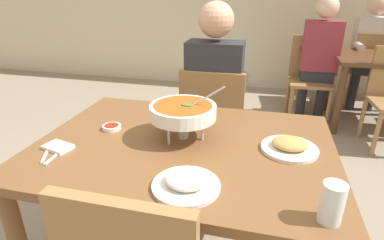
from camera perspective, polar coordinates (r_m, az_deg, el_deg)
The scene contains 17 objects.
dining_table_main at distance 1.44m, azimuth -1.45°, elevation -7.79°, with size 1.31×0.96×0.74m.
chair_diner_main at distance 2.17m, azimuth 3.93°, elevation -0.55°, with size 0.44×0.44×0.90m.
diner_main at distance 2.11m, azimuth 4.27°, elevation 5.66°, with size 0.40×0.45×1.31m.
curry_bowl at distance 1.39m, azimuth -1.67°, elevation 1.53°, with size 0.33×0.30×0.26m.
rice_plate at distance 1.10m, azimuth -1.10°, elevation -11.46°, with size 0.24×0.24×0.06m.
appetizer_plate at distance 1.39m, azimuth 17.51°, elevation -4.60°, with size 0.24×0.24×0.06m.
sauce_dish at distance 1.57m, azimuth -14.54°, elevation -1.26°, with size 0.09×0.09×0.02m.
napkin_folded at distance 1.46m, azimuth -23.42°, elevation -4.57°, with size 0.12×0.08×0.02m, color white.
fork_utensil at distance 1.44m, azimuth -25.18°, elevation -5.47°, with size 0.01×0.17×0.01m, color silver.
spoon_utensil at distance 1.41m, azimuth -23.58°, elevation -5.79°, with size 0.01×0.17×0.01m, color silver.
drink_glass at distance 1.02m, azimuth 24.27°, elevation -14.05°, with size 0.07×0.07×0.13m.
dining_table_far at distance 3.74m, azimuth 31.87°, elevation 7.92°, with size 1.00×0.80×0.74m.
chair_bg_middle at distance 4.28m, azimuth 29.89°, elevation 8.52°, with size 0.46×0.46×0.90m.
chair_bg_right at distance 3.66m, azimuth 20.79°, elevation 8.04°, with size 0.46×0.46×0.90m.
chair_bg_corner at distance 4.16m, azimuth 22.75°, elevation 9.46°, with size 0.50×0.50×0.90m.
patron_bg_middle at distance 4.20m, azimuth 29.88°, elevation 11.64°, with size 0.40×0.45×1.31m.
patron_bg_right at distance 3.59m, azimuth 22.38°, elevation 11.43°, with size 0.40×0.45×1.31m.
Camera 1 is at (0.33, -1.19, 1.39)m, focal length 29.01 mm.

